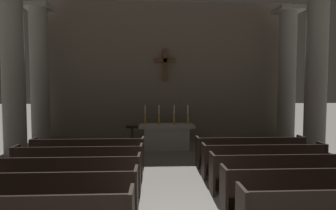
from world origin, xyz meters
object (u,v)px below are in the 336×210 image
pew_left_row_3 (66,176)px  candlestick_outer_left (145,118)px  altar (167,136)px  candlestick_inner_right (174,118)px  pew_right_row_5 (250,151)px  candlestick_outer_right (188,118)px  lectern (132,142)px  pew_right_row_4 (264,161)px  column_right_fourth (287,80)px  pew_left_row_4 (79,163)px  pew_left_row_2 (48,194)px  column_left_third (13,77)px  pew_right_row_3 (282,173)px  column_left_fourth (40,79)px  pew_right_row_2 (307,190)px  column_right_third (316,78)px  candlestick_inner_left (159,118)px  pew_left_row_5 (89,153)px

pew_left_row_3 → candlestick_outer_left: (1.64, 4.84, 0.78)m
altar → candlestick_inner_right: size_ratio=2.85×
pew_right_row_5 → candlestick_outer_right: bearing=122.1°
candlestick_outer_right → lectern: bearing=-150.6°
pew_right_row_4 → column_right_fourth: 5.60m
pew_left_row_4 → lectern: 2.81m
pew_left_row_2 → candlestick_inner_right: 6.62m
candlestick_inner_right → pew_left_row_3: bearing=-120.0°
column_left_third → candlestick_inner_right: 5.88m
pew_right_row_5 → column_left_third: column_left_third is taller
pew_left_row_3 → pew_left_row_2: bearing=-90.0°
pew_right_row_4 → candlestick_outer_left: (-3.34, 3.73, 0.78)m
candlestick_inner_right → pew_right_row_4: bearing=-59.5°
pew_left_row_4 → pew_right_row_5: bearing=12.6°
pew_right_row_4 → candlestick_inner_right: size_ratio=4.35×
column_left_third → lectern: 4.50m
pew_right_row_3 → column_left_fourth: (-7.64, 5.45, 2.34)m
pew_right_row_2 → column_right_third: 5.63m
pew_left_row_3 → candlestick_inner_left: candlestick_inner_left is taller
candlestick_inner_left → lectern: candlestick_inner_left is taller
pew_right_row_2 → column_left_fourth: bearing=139.3°
pew_left_row_5 → candlestick_outer_left: bearing=57.9°
pew_right_row_4 → pew_right_row_5: same height
pew_left_row_4 → candlestick_inner_right: 4.72m
lectern → pew_left_row_2: bearing=-104.4°
pew_left_row_5 → column_right_fourth: (7.64, 3.22, 2.34)m
column_left_fourth → pew_right_row_4: bearing=-29.6°
pew_left_row_4 → candlestick_inner_right: size_ratio=4.35×
candlestick_inner_left → candlestick_outer_right: (1.15, 0.00, 0.00)m
pew_left_row_2 → candlestick_inner_left: 6.39m
pew_right_row_5 → candlestick_outer_left: size_ratio=4.35×
candlestick_outer_left → column_left_fourth: bearing=171.9°
altar → candlestick_inner_right: (0.30, -0.00, 0.73)m
column_right_fourth → pew_right_row_3: bearing=-116.0°
pew_left_row_4 → pew_left_row_5: 1.11m
pew_left_row_5 → pew_right_row_4: (4.98, -1.11, 0.00)m
column_left_third → candlestick_outer_left: (4.30, 1.57, -1.55)m
pew_left_row_5 → candlestick_inner_right: (2.79, 2.61, 0.78)m
pew_left_row_3 → pew_right_row_5: (4.98, 2.23, 0.00)m
column_right_fourth → candlestick_inner_left: bearing=-173.6°
pew_left_row_4 → pew_right_row_4: 4.98m
pew_right_row_2 → candlestick_outer_left: size_ratio=4.35×
pew_right_row_5 → candlestick_inner_left: 3.90m
pew_right_row_4 → altar: 4.48m
column_left_third → candlestick_inner_left: size_ratio=7.52×
candlestick_inner_left → pew_right_row_4: bearing=-53.2°
candlestick_outer_left → pew_left_row_5: bearing=-122.1°
pew_right_row_3 → altar: 5.44m
pew_left_row_4 → column_left_fourth: column_left_fourth is taller
pew_right_row_4 → column_right_fourth: bearing=58.5°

